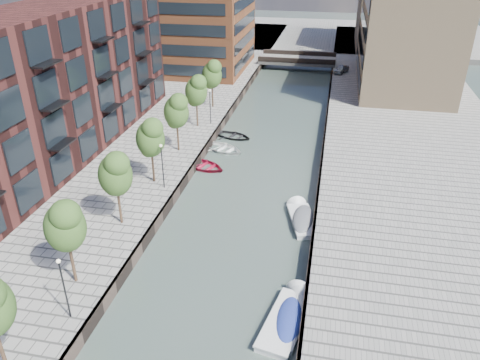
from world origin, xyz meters
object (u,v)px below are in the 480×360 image
(tree_1, at_px, (65,224))
(tree_6, at_px, (212,73))
(bridge, at_px, (298,60))
(motorboat_2, at_px, (289,315))
(tree_3, at_px, (150,137))
(sloop_4, at_px, (234,138))
(sloop_2, at_px, (204,168))
(sloop_3, at_px, (223,151))
(car, at_px, (341,69))
(tree_2, at_px, (115,172))
(tree_5, at_px, (196,90))
(motorboat_4, at_px, (302,218))
(motorboat_3, at_px, (291,317))
(tree_4, at_px, (176,110))

(tree_1, height_order, tree_6, same)
(bridge, xyz_separation_m, motorboat_2, (5.20, -60.44, -1.28))
(tree_3, xyz_separation_m, sloop_4, (4.38, 13.68, -5.31))
(sloop_2, relative_size, sloop_3, 0.99)
(tree_3, distance_m, sloop_2, 8.17)
(tree_6, distance_m, sloop_4, 10.05)
(sloop_2, distance_m, car, 38.10)
(sloop_3, bearing_deg, bridge, 16.89)
(sloop_3, bearing_deg, tree_2, -169.69)
(tree_5, bearing_deg, motorboat_4, -50.42)
(motorboat_3, distance_m, motorboat_4, 11.33)
(tree_2, relative_size, tree_3, 1.00)
(tree_6, height_order, motorboat_4, tree_6)
(bridge, height_order, tree_1, tree_1)
(tree_4, bearing_deg, tree_2, -90.00)
(motorboat_3, bearing_deg, tree_3, 135.41)
(sloop_4, bearing_deg, tree_6, 48.02)
(tree_5, height_order, motorboat_4, tree_5)
(tree_2, xyz_separation_m, motorboat_2, (13.70, -6.44, -5.20))
(bridge, height_order, tree_3, tree_3)
(tree_3, height_order, car, tree_3)
(tree_3, height_order, motorboat_4, tree_3)
(sloop_3, bearing_deg, car, 2.84)
(tree_3, relative_size, motorboat_4, 1.09)
(tree_3, bearing_deg, tree_4, 90.00)
(tree_3, bearing_deg, tree_2, -90.00)
(tree_2, distance_m, sloop_2, 13.83)
(tree_2, relative_size, tree_4, 1.00)
(tree_2, bearing_deg, tree_1, -90.00)
(tree_1, bearing_deg, bridge, 82.07)
(motorboat_2, xyz_separation_m, motorboat_4, (-0.19, 11.11, 0.10))
(sloop_4, bearing_deg, bridge, 10.09)
(tree_4, height_order, car, tree_4)
(sloop_4, xyz_separation_m, motorboat_3, (9.48, -27.34, 0.20))
(tree_3, height_order, motorboat_3, tree_3)
(sloop_3, xyz_separation_m, motorboat_3, (9.82, -23.54, 0.20))
(tree_3, distance_m, motorboat_2, 19.88)
(tree_6, distance_m, motorboat_2, 37.43)
(motorboat_3, bearing_deg, motorboat_2, 126.32)
(tree_6, height_order, motorboat_2, tree_6)
(tree_4, distance_m, motorboat_3, 25.40)
(tree_2, xyz_separation_m, tree_4, (0.00, 14.00, 0.00))
(motorboat_3, relative_size, motorboat_4, 0.94)
(tree_1, distance_m, tree_2, 7.00)
(bridge, relative_size, motorboat_4, 2.37)
(sloop_3, xyz_separation_m, car, (11.97, 31.32, 1.62))
(motorboat_4, bearing_deg, tree_2, -160.93)
(tree_1, xyz_separation_m, motorboat_2, (13.70, 0.56, -5.20))
(bridge, relative_size, motorboat_2, 2.15)
(tree_3, height_order, sloop_4, tree_3)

